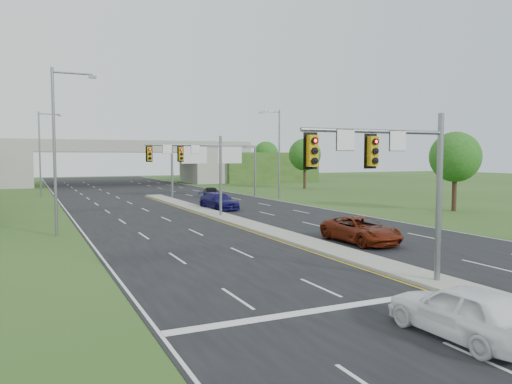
{
  "coord_description": "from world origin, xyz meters",
  "views": [
    {
      "loc": [
        -15.27,
        -15.21,
        5.27
      ],
      "look_at": [
        -2.04,
        13.34,
        3.0
      ],
      "focal_mm": 35.0,
      "sensor_mm": 36.0,
      "label": 1
    }
  ],
  "objects": [
    {
      "name": "lightpole_l_far",
      "position": [
        -13.3,
        55.0,
        6.1
      ],
      "size": [
        2.85,
        0.25,
        11.0
      ],
      "color": "slate",
      "rests_on": "ground"
    },
    {
      "name": "car_white",
      "position": [
        -3.97,
        -5.0,
        0.83
      ],
      "size": [
        2.09,
        4.8,
        1.61
      ],
      "primitive_type": "imported",
      "rotation": [
        0.0,
        0.0,
        3.18
      ],
      "color": "white",
      "rests_on": "road"
    },
    {
      "name": "tree_r_mid",
      "position": [
        26.0,
        55.0,
        5.51
      ],
      "size": [
        5.2,
        5.2,
        8.12
      ],
      "color": "#382316",
      "rests_on": "ground"
    },
    {
      "name": "car_far_a",
      "position": [
        3.09,
        9.27,
        0.81
      ],
      "size": [
        2.72,
        5.72,
        1.58
      ],
      "primitive_type": "imported",
      "rotation": [
        0.0,
        0.0,
        0.02
      ],
      "color": "#5D1A09",
      "rests_on": "road"
    },
    {
      "name": "ground",
      "position": [
        0.0,
        0.0,
        0.0
      ],
      "size": [
        240.0,
        240.0,
        0.0
      ],
      "primitive_type": "plane",
      "color": "#2E4B1B",
      "rests_on": "ground"
    },
    {
      "name": "signal_mast_near",
      "position": [
        -2.26,
        -0.07,
        4.73
      ],
      "size": [
        6.62,
        0.6,
        7.0
      ],
      "color": "slate",
      "rests_on": "ground"
    },
    {
      "name": "overpass",
      "position": [
        0.0,
        80.0,
        3.55
      ],
      "size": [
        80.0,
        14.0,
        8.1
      ],
      "color": "gray",
      "rests_on": "ground"
    },
    {
      "name": "tree_back_c",
      "position": [
        24.0,
        94.0,
        5.51
      ],
      "size": [
        5.6,
        5.6,
        8.32
      ],
      "color": "#382316",
      "rests_on": "ground"
    },
    {
      "name": "lightpole_r_far",
      "position": [
        13.3,
        40.0,
        6.1
      ],
      "size": [
        2.85,
        0.25,
        11.0
      ],
      "color": "slate",
      "rests_on": "ground"
    },
    {
      "name": "lane_markings",
      "position": [
        -0.6,
        28.91,
        0.02
      ],
      "size": [
        23.72,
        160.0,
        0.01
      ],
      "color": "gold",
      "rests_on": "road"
    },
    {
      "name": "median",
      "position": [
        0.0,
        23.0,
        0.1
      ],
      "size": [
        2.0,
        54.0,
        0.16
      ],
      "primitive_type": "cube",
      "color": "gray",
      "rests_on": "road"
    },
    {
      "name": "lightpole_l_mid",
      "position": [
        -13.3,
        20.0,
        6.1
      ],
      "size": [
        2.85,
        0.25,
        11.0
      ],
      "color": "slate",
      "rests_on": "ground"
    },
    {
      "name": "tree_r_near",
      "position": [
        22.0,
        20.0,
        5.18
      ],
      "size": [
        4.8,
        4.8,
        7.6
      ],
      "color": "#382316",
      "rests_on": "ground"
    },
    {
      "name": "car_far_c",
      "position": [
        6.22,
        44.6,
        0.7
      ],
      "size": [
        2.06,
        4.17,
        1.37
      ],
      "primitive_type": "imported",
      "rotation": [
        0.0,
        0.0,
        -0.12
      ],
      "color": "black",
      "rests_on": "road"
    },
    {
      "name": "sign_gantry",
      "position": [
        6.68,
        44.92,
        5.24
      ],
      "size": [
        11.58,
        0.44,
        6.67
      ],
      "color": "slate",
      "rests_on": "ground"
    },
    {
      "name": "car_far_b",
      "position": [
        2.03,
        30.85,
        0.83
      ],
      "size": [
        2.89,
        5.78,
        1.61
      ],
      "primitive_type": "imported",
      "rotation": [
        0.0,
        0.0,
        0.12
      ],
      "color": "#0F0C4B",
      "rests_on": "road"
    },
    {
      "name": "signal_mast_far",
      "position": [
        -2.26,
        24.93,
        4.73
      ],
      "size": [
        6.62,
        0.6,
        7.0
      ],
      "color": "slate",
      "rests_on": "ground"
    },
    {
      "name": "road",
      "position": [
        0.0,
        35.0,
        0.01
      ],
      "size": [
        24.0,
        160.0,
        0.02
      ],
      "primitive_type": "cube",
      "color": "black",
      "rests_on": "ground"
    },
    {
      "name": "tree_back_d",
      "position": [
        38.0,
        94.0,
        5.84
      ],
      "size": [
        6.0,
        6.0,
        8.85
      ],
      "color": "#382316",
      "rests_on": "ground"
    }
  ]
}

